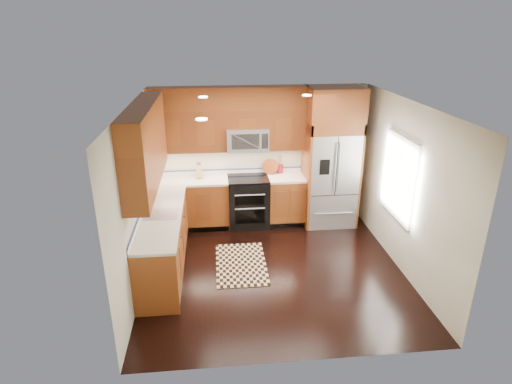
{
  "coord_description": "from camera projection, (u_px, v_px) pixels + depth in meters",
  "views": [
    {
      "loc": [
        -0.87,
        -5.79,
        3.65
      ],
      "look_at": [
        -0.21,
        0.6,
        1.09
      ],
      "focal_mm": 30.0,
      "sensor_mm": 36.0,
      "label": 1
    }
  ],
  "objects": [
    {
      "name": "countertop",
      "position": [
        202.0,
        194.0,
        7.28
      ],
      "size": [
        2.86,
        3.01,
        0.04
      ],
      "color": "silver",
      "rests_on": "base_cabinets"
    },
    {
      "name": "sink_faucet",
      "position": [
        159.0,
        211.0,
        6.46
      ],
      "size": [
        0.54,
        0.44,
        0.37
      ],
      "color": "#B2B2B7",
      "rests_on": "countertop"
    },
    {
      "name": "window",
      "position": [
        399.0,
        177.0,
        6.64
      ],
      "size": [
        0.04,
        1.1,
        1.3
      ],
      "color": "white",
      "rests_on": "ground"
    },
    {
      "name": "base_cabinets",
      "position": [
        195.0,
        222.0,
        7.33
      ],
      "size": [
        2.85,
        3.0,
        0.9
      ],
      "color": "brown",
      "rests_on": "ground"
    },
    {
      "name": "upper_cabinets",
      "position": [
        196.0,
        130.0,
        6.93
      ],
      "size": [
        2.85,
        3.0,
        1.15
      ],
      "color": "brown",
      "rests_on": "ground"
    },
    {
      "name": "wall_back",
      "position": [
        260.0,
        154.0,
        8.15
      ],
      "size": [
        4.0,
        0.02,
        2.6
      ],
      "primitive_type": "cube",
      "color": "silver",
      "rests_on": "ground"
    },
    {
      "name": "knife_block",
      "position": [
        199.0,
        171.0,
        7.95
      ],
      "size": [
        0.12,
        0.16,
        0.3
      ],
      "color": "tan",
      "rests_on": "countertop"
    },
    {
      "name": "wall_left",
      "position": [
        136.0,
        198.0,
        6.11
      ],
      "size": [
        0.02,
        4.0,
        2.6
      ],
      "primitive_type": "cube",
      "color": "silver",
      "rests_on": "ground"
    },
    {
      "name": "refrigerator",
      "position": [
        331.0,
        158.0,
        7.93
      ],
      "size": [
        0.98,
        0.75,
        2.6
      ],
      "color": "#B2B2B7",
      "rests_on": "ground"
    },
    {
      "name": "microwave",
      "position": [
        247.0,
        139.0,
        7.81
      ],
      "size": [
        0.76,
        0.4,
        0.42
      ],
      "color": "#B2B2B7",
      "rests_on": "ground"
    },
    {
      "name": "range",
      "position": [
        248.0,
        202.0,
        8.13
      ],
      "size": [
        0.76,
        0.67,
        0.95
      ],
      "color": "black",
      "rests_on": "ground"
    },
    {
      "name": "cutting_board",
      "position": [
        270.0,
        173.0,
        8.18
      ],
      "size": [
        0.36,
        0.36,
        0.02
      ],
      "primitive_type": "cylinder",
      "rotation": [
        0.0,
        0.0,
        -0.21
      ],
      "color": "brown",
      "rests_on": "countertop"
    },
    {
      "name": "wall_right",
      "position": [
        405.0,
        188.0,
        6.5
      ],
      "size": [
        0.02,
        4.0,
        2.6
      ],
      "primitive_type": "cube",
      "color": "silver",
      "rests_on": "ground"
    },
    {
      "name": "rug",
      "position": [
        241.0,
        264.0,
        6.92
      ],
      "size": [
        0.81,
        1.34,
        0.01
      ],
      "primitive_type": "cube",
      "rotation": [
        0.0,
        0.0,
        -0.01
      ],
      "color": "black",
      "rests_on": "ground"
    },
    {
      "name": "utensil_crock",
      "position": [
        280.0,
        167.0,
        8.21
      ],
      "size": [
        0.13,
        0.13,
        0.36
      ],
      "color": "maroon",
      "rests_on": "countertop"
    },
    {
      "name": "ground",
      "position": [
        273.0,
        269.0,
        6.79
      ],
      "size": [
        4.0,
        4.0,
        0.0
      ],
      "primitive_type": "plane",
      "color": "black",
      "rests_on": "ground"
    }
  ]
}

